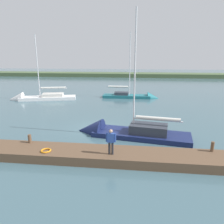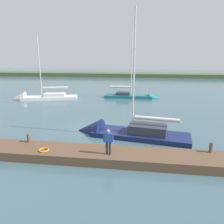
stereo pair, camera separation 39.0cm
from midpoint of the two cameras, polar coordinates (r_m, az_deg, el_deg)
The scene contains 10 objects.
ground_plane at distance 19.30m, azimuth -5.12°, elevation -4.58°, with size 200.00×200.00×0.00m, color #42606B.
far_shoreline at distance 72.06m, azimuth 3.64°, elevation 9.63°, with size 180.00×8.00×2.40m, color #4C603D.
dock_pier at distance 13.97m, azimuth -10.05°, elevation -11.25°, with size 24.25×2.19×0.59m, color brown.
mooring_post_near at distance 14.64m, azimuth 25.04°, elevation -8.57°, with size 0.21×0.21×0.65m, color brown.
mooring_post_far at distance 15.75m, azimuth -22.21°, elevation -6.77°, with size 0.23×0.23×0.58m, color brown.
life_ring_buoy at distance 14.12m, azimuth -18.36°, elevation -9.96°, with size 0.66×0.66×0.10m, color orange.
sailboat_near_dock at distance 17.72m, azimuth 1.61°, elevation -5.78°, with size 9.78×3.91×11.05m.
sailboat_far_right at distance 33.90m, azimuth 5.80°, elevation 4.02°, with size 8.96×2.05×11.07m.
sailboat_far_left at distance 34.39m, azimuth -20.19°, elevation 3.50°, with size 10.19×4.66×10.58m.
person_on_dock at distance 12.70m, azimuth -1.18°, elevation -7.73°, with size 0.62×0.22×1.61m.
Camera 1 is at (-3.61, 17.84, 6.36)m, focal length 33.49 mm.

